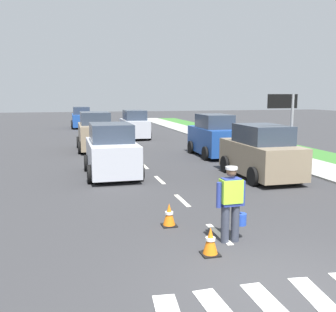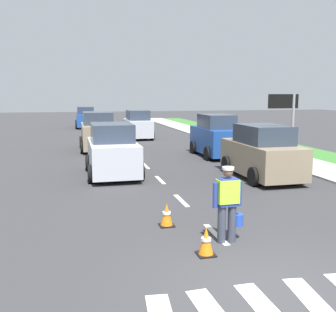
% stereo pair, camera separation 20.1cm
% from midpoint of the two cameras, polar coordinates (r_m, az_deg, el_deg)
% --- Properties ---
extents(ground_plane, '(96.00, 96.00, 0.00)m').
position_cam_midpoint_polar(ground_plane, '(26.86, -7.44, 2.00)').
color(ground_plane, '#333335').
extents(sidewalk_right, '(2.40, 72.00, 0.14)m').
position_cam_midpoint_polar(sidewalk_right, '(18.92, 19.24, -1.32)').
color(sidewalk_right, '#9E9E99').
rests_on(sidewalk_right, ground).
extents(crosswalk_stripes, '(4.52, 1.93, 0.01)m').
position_cam_midpoint_polar(crosswalk_stripes, '(6.61, 17.94, -20.41)').
color(crosswalk_stripes, white).
rests_on(crosswalk_stripes, ground).
extents(lane_center_line, '(0.14, 46.40, 0.01)m').
position_cam_midpoint_polar(lane_center_line, '(31.01, -8.39, 2.91)').
color(lane_center_line, silver).
rests_on(lane_center_line, ground).
extents(road_worker, '(0.76, 0.39, 1.67)m').
position_cam_midpoint_polar(road_worker, '(8.67, 8.51, -6.33)').
color(road_worker, '#383D4C').
rests_on(road_worker, ground).
extents(lane_direction_sign, '(1.16, 0.11, 3.20)m').
position_cam_midpoint_polar(lane_direction_sign, '(14.73, 16.29, 5.48)').
color(lane_direction_sign, gray).
rests_on(lane_direction_sign, ground).
extents(traffic_cone_near, '(0.36, 0.36, 0.58)m').
position_cam_midpoint_polar(traffic_cone_near, '(8.11, 5.42, -12.15)').
color(traffic_cone_near, black).
rests_on(traffic_cone_near, ground).
extents(traffic_cone_far, '(0.36, 0.36, 0.57)m').
position_cam_midpoint_polar(traffic_cone_far, '(9.74, -0.44, -8.49)').
color(traffic_cone_far, black).
rests_on(traffic_cone_far, ground).
extents(car_oncoming_lead, '(2.04, 3.90, 2.06)m').
position_cam_midpoint_polar(car_oncoming_lead, '(15.74, -8.52, 0.63)').
color(car_oncoming_lead, silver).
rests_on(car_oncoming_lead, ground).
extents(car_oncoming_third, '(1.97, 4.09, 2.01)m').
position_cam_midpoint_polar(car_oncoming_third, '(38.88, -12.54, 5.36)').
color(car_oncoming_third, '#1E4799').
rests_on(car_oncoming_third, ground).
extents(car_parked_far, '(1.88, 3.82, 2.18)m').
position_cam_midpoint_polar(car_parked_far, '(20.61, 6.32, 2.76)').
color(car_parked_far, '#1E4799').
rests_on(car_parked_far, ground).
extents(car_outgoing_far, '(1.92, 3.81, 2.06)m').
position_cam_midpoint_polar(car_outgoing_far, '(28.87, -5.05, 4.42)').
color(car_outgoing_far, silver).
rests_on(car_outgoing_far, ground).
extents(car_parked_curbside, '(2.02, 4.08, 2.05)m').
position_cam_midpoint_polar(car_parked_curbside, '(15.57, 12.90, 0.40)').
color(car_parked_curbside, gray).
rests_on(car_parked_curbside, ground).
extents(car_oncoming_second, '(2.08, 4.12, 2.19)m').
position_cam_midpoint_polar(car_oncoming_second, '(23.14, -10.68, 3.36)').
color(car_oncoming_second, gray).
rests_on(car_oncoming_second, ground).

